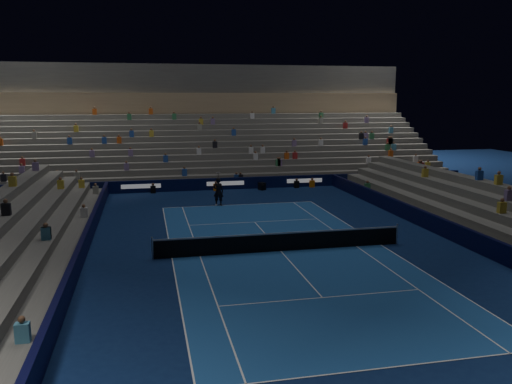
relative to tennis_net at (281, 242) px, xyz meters
name	(u,v)px	position (x,y,z in m)	size (l,w,h in m)	color
ground	(281,251)	(0.00, 0.00, -0.50)	(90.00, 90.00, 0.00)	#0C1D49
court_surface	(281,251)	(0.00, 0.00, -0.50)	(10.97, 23.77, 0.01)	#1A4B94
sponsor_barrier_far	(225,184)	(0.00, 18.50, 0.00)	(44.00, 0.25, 1.00)	black
sponsor_barrier_east	(452,232)	(9.70, 0.00, 0.00)	(0.25, 37.00, 1.00)	black
sponsor_barrier_west	(81,254)	(-9.70, 0.00, 0.00)	(0.25, 37.00, 1.00)	black
grandstand_main	(211,141)	(0.00, 27.90, 2.87)	(44.00, 15.20, 11.20)	#60605C
grandstand_east	(509,221)	(13.17, 0.00, 0.41)	(5.00, 37.00, 2.50)	slate
grandstand_west	(0,249)	(-13.17, 0.00, 0.41)	(5.00, 37.00, 2.50)	#61615C
tennis_net	(281,242)	(0.00, 0.00, 0.00)	(12.90, 0.10, 1.10)	#B2B2B7
tennis_player	(218,192)	(-1.50, 11.97, 0.52)	(0.75, 0.49, 2.05)	black
broadcast_camera	(262,186)	(3.00, 17.60, -0.18)	(0.64, 1.00, 0.62)	black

